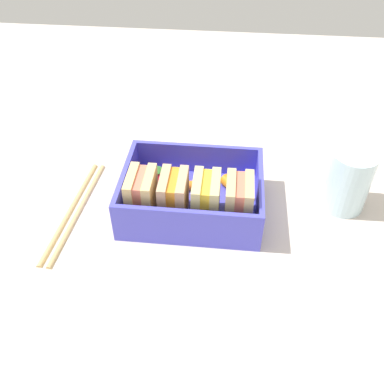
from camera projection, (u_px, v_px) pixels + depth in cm
name	position (u px, v px, depth cm)	size (l,w,h in cm)	color
ground_plane	(192.00, 213.00, 55.33)	(120.00, 120.00, 2.00)	beige
bento_tray	(192.00, 204.00, 54.27)	(17.09, 13.04, 1.20)	#494AD5
bento_rim	(192.00, 188.00, 52.48)	(17.09, 13.04, 4.23)	#494AD5
sandwich_left	(239.00, 201.00, 49.67)	(3.11, 5.06, 5.67)	tan
sandwich_center_left	(206.00, 199.00, 49.96)	(3.11, 5.06, 5.67)	#D3C47F
sandwich_center	(174.00, 197.00, 50.26)	(3.11, 5.06, 5.67)	tan
sandwich_center_right	(142.00, 194.00, 50.56)	(3.11, 5.06, 5.67)	#E4C17A
carrot_stick_left	(235.00, 187.00, 54.65)	(1.55, 1.55, 4.34)	orange
carrot_stick_far_left	(197.00, 185.00, 55.21)	(1.23, 1.23, 4.00)	orange
strawberry_far_left	(157.00, 178.00, 54.82)	(2.88, 2.88, 3.48)	red
chopstick_pair	(74.00, 209.00, 53.99)	(3.05, 18.64, 0.70)	tan
drinking_glass	(348.00, 180.00, 52.49)	(5.41, 5.41, 8.04)	silver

